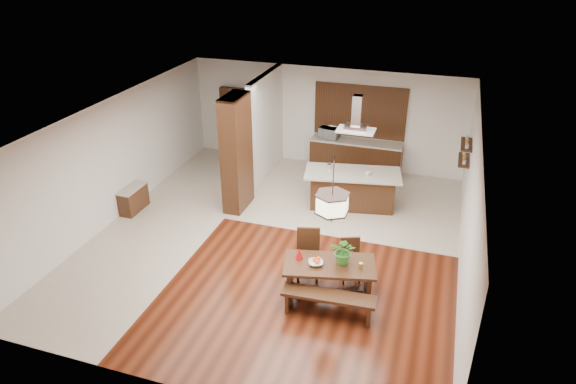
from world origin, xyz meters
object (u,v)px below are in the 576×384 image
(dining_table, at_px, (329,272))
(dining_chair_left, at_px, (308,255))
(hallway_console, at_px, (133,199))
(fruit_bowl, at_px, (316,263))
(dining_bench, at_px, (328,305))
(kitchen_island, at_px, (352,189))
(island_cup, at_px, (368,173))
(dining_chair_right, at_px, (351,261))
(range_hood, at_px, (357,114))
(microwave, at_px, (329,133))
(pendant_lantern, at_px, (333,191))
(foliage_plant, at_px, (344,251))

(dining_table, height_order, dining_chair_left, dining_chair_left)
(hallway_console, distance_m, fruit_bowl, 5.54)
(hallway_console, distance_m, dining_bench, 6.06)
(kitchen_island, bearing_deg, dining_table, -95.80)
(dining_table, height_order, kitchen_island, kitchen_island)
(fruit_bowl, bearing_deg, hallway_console, 160.16)
(kitchen_island, bearing_deg, island_cup, -23.66)
(island_cup, bearing_deg, dining_chair_right, -85.69)
(fruit_bowl, bearing_deg, range_hood, 90.82)
(fruit_bowl, xyz_separation_m, microwave, (-1.18, 5.88, 0.36))
(dining_chair_left, distance_m, pendant_lantern, 1.85)
(hallway_console, height_order, foliage_plant, foliage_plant)
(dining_bench, bearing_deg, pendant_lantern, 103.09)
(foliage_plant, xyz_separation_m, microwave, (-1.66, 5.67, 0.13))
(pendant_lantern, bearing_deg, fruit_bowl, -157.00)
(hallway_console, xyz_separation_m, kitchen_island, (5.14, 1.86, 0.18))
(dining_bench, relative_size, foliage_plant, 3.24)
(hallway_console, bearing_deg, dining_table, -18.05)
(dining_table, xyz_separation_m, dining_bench, (0.14, -0.60, -0.28))
(dining_bench, height_order, pendant_lantern, pendant_lantern)
(kitchen_island, bearing_deg, pendant_lantern, -95.80)
(dining_chair_left, distance_m, microwave, 5.47)
(range_hood, distance_m, microwave, 2.77)
(pendant_lantern, bearing_deg, dining_table, -45.00)
(dining_chair_left, distance_m, range_hood, 3.78)
(dining_chair_right, bearing_deg, dining_table, -137.43)
(dining_bench, bearing_deg, dining_chair_right, 82.53)
(dining_chair_right, relative_size, microwave, 1.57)
(dining_chair_right, height_order, island_cup, island_cup)
(hallway_console, xyz_separation_m, dining_chair_right, (5.73, -1.17, 0.12))
(foliage_plant, bearing_deg, dining_table, -154.89)
(kitchen_island, bearing_deg, fruit_bowl, -99.62)
(hallway_console, xyz_separation_m, pendant_lantern, (5.43, -1.77, 1.93))
(dining_chair_right, distance_m, foliage_plant, 0.73)
(dining_table, height_order, fruit_bowl, fruit_bowl)
(microwave, bearing_deg, island_cup, -45.10)
(foliage_plant, bearing_deg, pendant_lantern, -154.89)
(dining_bench, distance_m, pendant_lantern, 2.10)
(island_cup, bearing_deg, foliage_plant, -87.30)
(dining_table, bearing_deg, hallway_console, 161.95)
(dining_table, relative_size, foliage_plant, 3.55)
(dining_table, relative_size, fruit_bowl, 6.83)
(dining_chair_left, distance_m, kitchen_island, 3.23)
(dining_bench, height_order, microwave, microwave)
(fruit_bowl, distance_m, island_cup, 3.67)
(hallway_console, bearing_deg, dining_bench, -23.04)
(dining_table, height_order, dining_chair_right, dining_chair_right)
(dining_chair_left, bearing_deg, dining_bench, -71.14)
(dining_chair_left, height_order, dining_chair_right, dining_chair_left)
(island_cup, bearing_deg, fruit_bowl, -94.97)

